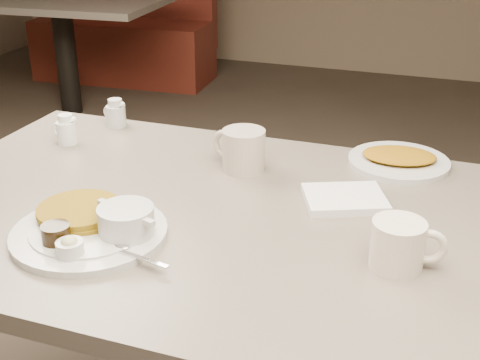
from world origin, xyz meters
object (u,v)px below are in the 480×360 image
(diner_table, at_px, (237,282))
(creamer_right, at_px, (116,114))
(coffee_mug_near, at_px, (400,244))
(coffee_mug_far, at_px, (242,150))
(main_plate, at_px, (94,226))
(booth_back_left, at_px, (120,26))
(hash_plate, at_px, (399,160))
(creamer_left, at_px, (66,130))

(diner_table, height_order, creamer_right, creamer_right)
(coffee_mug_near, xyz_separation_m, coffee_mug_far, (-0.41, 0.32, 0.00))
(main_plate, distance_m, coffee_mug_near, 0.58)
(coffee_mug_far, xyz_separation_m, booth_back_left, (-2.00, 2.91, -0.39))
(booth_back_left, bearing_deg, coffee_mug_near, -53.27)
(main_plate, distance_m, booth_back_left, 3.81)
(coffee_mug_far, distance_m, hash_plate, 0.39)
(diner_table, bearing_deg, creamer_right, 142.38)
(coffee_mug_far, xyz_separation_m, creamer_left, (-0.49, 0.00, -0.01))
(coffee_mug_far, relative_size, creamer_right, 1.95)
(coffee_mug_far, bearing_deg, main_plate, -111.94)
(creamer_left, bearing_deg, diner_table, -22.16)
(main_plate, bearing_deg, coffee_mug_near, 8.52)
(coffee_mug_near, height_order, coffee_mug_far, coffee_mug_far)
(diner_table, xyz_separation_m, creamer_left, (-0.56, 0.23, 0.21))
(main_plate, distance_m, coffee_mug_far, 0.44)
(creamer_left, bearing_deg, coffee_mug_far, -0.38)
(coffee_mug_near, xyz_separation_m, creamer_right, (-0.85, 0.48, -0.01))
(main_plate, bearing_deg, coffee_mug_far, 68.06)
(coffee_mug_near, bearing_deg, creamer_right, 150.36)
(diner_table, height_order, booth_back_left, booth_back_left)
(diner_table, bearing_deg, coffee_mug_near, -15.13)
(diner_table, xyz_separation_m, main_plate, (-0.23, -0.18, 0.19))
(creamer_left, bearing_deg, booth_back_left, 117.36)
(main_plate, bearing_deg, diner_table, 37.70)
(creamer_right, distance_m, booth_back_left, 3.18)
(hash_plate, bearing_deg, booth_back_left, 130.47)
(coffee_mug_far, relative_size, creamer_left, 1.95)
(coffee_mug_near, relative_size, hash_plate, 0.52)
(coffee_mug_far, distance_m, booth_back_left, 3.55)
(booth_back_left, bearing_deg, hash_plate, -49.53)
(coffee_mug_near, height_order, creamer_left, coffee_mug_near)
(coffee_mug_far, height_order, hash_plate, coffee_mug_far)
(coffee_mug_near, height_order, hash_plate, coffee_mug_near)
(main_plate, distance_m, creamer_right, 0.63)
(coffee_mug_far, height_order, creamer_right, coffee_mug_far)
(coffee_mug_near, relative_size, booth_back_left, 0.09)
(creamer_left, relative_size, booth_back_left, 0.05)
(coffee_mug_near, bearing_deg, creamer_left, 160.43)
(coffee_mug_far, height_order, creamer_left, coffee_mug_far)
(coffee_mug_near, bearing_deg, booth_back_left, 126.73)
(creamer_right, bearing_deg, coffee_mug_near, -29.64)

